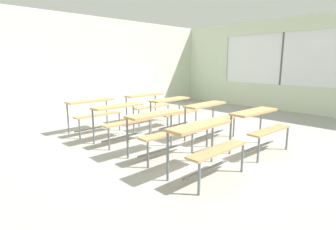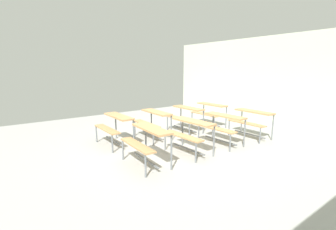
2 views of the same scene
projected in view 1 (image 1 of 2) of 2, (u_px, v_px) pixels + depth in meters
The scene contains 11 objects.
ground at pixel (192, 145), 5.23m from camera, with size 10.00×9.00×0.05m, color #9E9E99.
wall_back at pixel (84, 65), 8.13m from camera, with size 10.00×0.12×3.00m, color beige.
wall_right at pixel (301, 67), 8.22m from camera, with size 0.12×9.00×3.00m.
desk_bench_r0c0 at pixel (206, 138), 3.65m from camera, with size 1.10×0.60×0.74m.
desk_bench_r0c1 at pixel (259, 121), 4.68m from camera, with size 1.13×0.64×0.74m.
desk_bench_r1c0 at pixel (160, 124), 4.47m from camera, with size 1.11×0.61×0.74m.
desk_bench_r1c1 at pixel (210, 113), 5.48m from camera, with size 1.13×0.64×0.74m.
desk_bench_r2c0 at pixel (121, 114), 5.29m from camera, with size 1.12×0.62×0.74m.
desk_bench_r2c1 at pixel (173, 106), 6.24m from camera, with size 1.12×0.63×0.74m.
desk_bench_r3c0 at pixel (93, 108), 6.01m from camera, with size 1.11×0.60×0.74m.
desk_bench_r3c1 at pixel (147, 101), 7.08m from camera, with size 1.11×0.61×0.74m.
Camera 1 is at (-3.80, -3.30, 1.60)m, focal length 28.00 mm.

